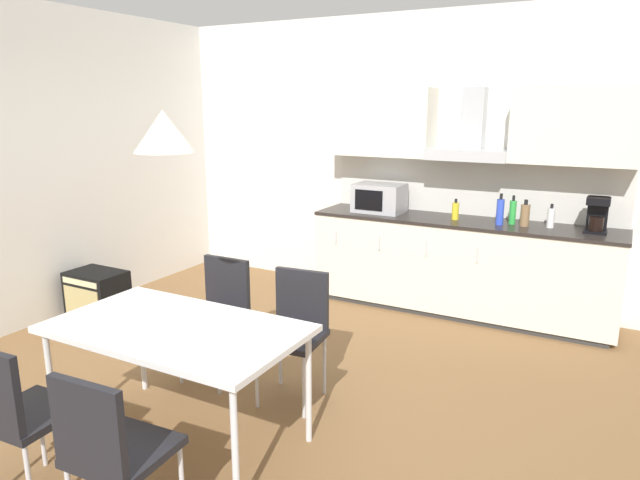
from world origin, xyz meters
TOP-DOWN VIEW (x-y plane):
  - ground_plane at (0.00, 0.00)m, footprint 7.34×7.68m
  - wall_back at (0.00, 2.61)m, footprint 5.87×0.10m
  - wall_left at (-2.50, 0.00)m, footprint 0.10×6.14m
  - kitchen_counter at (0.82, 2.26)m, footprint 2.80×0.62m
  - backsplash_tile at (0.82, 2.55)m, footprint 2.78×0.02m
  - upper_wall_cabinets at (0.82, 2.39)m, footprint 2.78×0.40m
  - microwave at (-0.01, 2.26)m, footprint 0.48×0.35m
  - coffee_maker at (1.95, 2.29)m, footprint 0.18×0.19m
  - bottle_brown at (1.38, 2.25)m, footprint 0.08×0.08m
  - bottle_blue at (1.17, 2.21)m, footprint 0.07×0.07m
  - bottle_green at (1.27, 2.29)m, footprint 0.06×0.06m
  - bottle_white at (1.59, 2.29)m, footprint 0.06×0.06m
  - bottle_yellow at (0.76, 2.25)m, footprint 0.06×0.06m
  - dining_table at (-0.03, -0.66)m, footprint 1.45×0.83m
  - chair_near_left at (-0.35, -1.46)m, footprint 0.42×0.42m
  - chair_near_right at (0.31, -1.46)m, footprint 0.42×0.42m
  - chair_far_left at (-0.35, 0.13)m, footprint 0.40×0.40m
  - chair_far_right at (0.29, 0.13)m, footprint 0.44×0.44m
  - guitar_amp at (-2.10, 0.51)m, footprint 0.52×0.37m
  - pendant_lamp at (-0.03, -0.66)m, footprint 0.32×0.32m

SIDE VIEW (x-z plane):
  - ground_plane at x=0.00m, z-range -0.02..0.00m
  - guitar_amp at x=-2.10m, z-range 0.00..0.44m
  - kitchen_counter at x=0.82m, z-range 0.00..0.91m
  - chair_near_left at x=-0.35m, z-range 0.10..0.97m
  - chair_near_right at x=0.31m, z-range 0.10..0.97m
  - chair_far_left at x=-0.35m, z-range 0.10..0.97m
  - chair_far_right at x=0.29m, z-range 0.10..0.97m
  - dining_table at x=-0.03m, z-range 0.32..1.05m
  - bottle_yellow at x=0.76m, z-range 0.89..1.08m
  - bottle_white at x=1.59m, z-range 0.89..1.10m
  - bottle_brown at x=1.38m, z-range 0.88..1.12m
  - bottle_green at x=1.27m, z-range 0.88..1.14m
  - bottle_blue at x=1.17m, z-range 0.88..1.16m
  - microwave at x=-0.01m, z-range 0.90..1.18m
  - coffee_maker at x=1.95m, z-range 0.90..1.20m
  - backsplash_tile at x=0.82m, z-range 0.90..1.42m
  - wall_back at x=0.00m, z-range 0.00..2.82m
  - wall_left at x=-2.50m, z-range 0.00..2.82m
  - upper_wall_cabinets at x=0.82m, z-range 1.43..2.09m
  - pendant_lamp at x=-0.03m, z-range 1.71..1.93m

